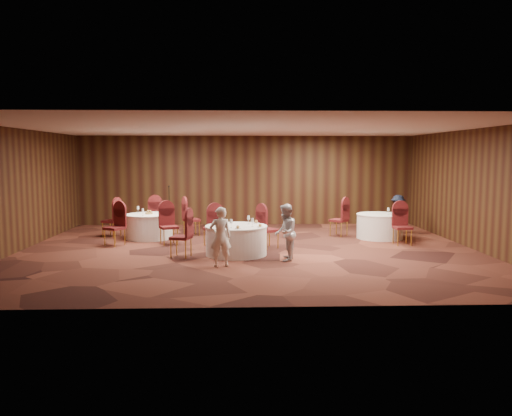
{
  "coord_description": "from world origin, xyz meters",
  "views": [
    {
      "loc": [
        -0.27,
        -13.0,
        2.49
      ],
      "look_at": [
        0.2,
        0.2,
        1.1
      ],
      "focal_mm": 35.0,
      "sensor_mm": 36.0,
      "label": 1
    }
  ],
  "objects_px": {
    "table_main": "(236,240)",
    "mic_stand": "(169,218)",
    "man_c": "(398,214)",
    "table_left": "(149,226)",
    "woman_a": "(220,237)",
    "woman_b": "(285,232)",
    "table_right": "(380,226)"
  },
  "relations": [
    {
      "from": "woman_a",
      "to": "woman_b",
      "type": "distance_m",
      "value": 1.63
    },
    {
      "from": "man_c",
      "to": "table_left",
      "type": "bearing_deg",
      "value": -116.3
    },
    {
      "from": "woman_b",
      "to": "man_c",
      "type": "xyz_separation_m",
      "value": [
        4.01,
        4.07,
        -0.06
      ]
    },
    {
      "from": "table_right",
      "to": "woman_b",
      "type": "height_order",
      "value": "woman_b"
    },
    {
      "from": "woman_b",
      "to": "man_c",
      "type": "distance_m",
      "value": 5.72
    },
    {
      "from": "table_left",
      "to": "woman_a",
      "type": "xyz_separation_m",
      "value": [
        2.28,
        -3.93,
        0.3
      ]
    },
    {
      "from": "woman_b",
      "to": "mic_stand",
      "type": "bearing_deg",
      "value": -135.7
    },
    {
      "from": "mic_stand",
      "to": "man_c",
      "type": "relative_size",
      "value": 1.22
    },
    {
      "from": "woman_a",
      "to": "man_c",
      "type": "bearing_deg",
      "value": -152.4
    },
    {
      "from": "table_main",
      "to": "table_right",
      "type": "relative_size",
      "value": 1.12
    },
    {
      "from": "woman_a",
      "to": "woman_b",
      "type": "height_order",
      "value": "woman_b"
    },
    {
      "from": "woman_b",
      "to": "table_left",
      "type": "bearing_deg",
      "value": -121.63
    },
    {
      "from": "table_left",
      "to": "woman_a",
      "type": "bearing_deg",
      "value": -59.84
    },
    {
      "from": "mic_stand",
      "to": "man_c",
      "type": "height_order",
      "value": "mic_stand"
    },
    {
      "from": "table_main",
      "to": "woman_b",
      "type": "relative_size",
      "value": 1.15
    },
    {
      "from": "table_left",
      "to": "woman_a",
      "type": "relative_size",
      "value": 1.04
    },
    {
      "from": "mic_stand",
      "to": "woman_b",
      "type": "height_order",
      "value": "mic_stand"
    },
    {
      "from": "mic_stand",
      "to": "table_left",
      "type": "bearing_deg",
      "value": -103.73
    },
    {
      "from": "table_left",
      "to": "table_right",
      "type": "relative_size",
      "value": 1.01
    },
    {
      "from": "woman_a",
      "to": "woman_b",
      "type": "relative_size",
      "value": 1.0
    },
    {
      "from": "table_right",
      "to": "mic_stand",
      "type": "xyz_separation_m",
      "value": [
        -6.57,
        1.81,
        0.06
      ]
    },
    {
      "from": "table_main",
      "to": "table_right",
      "type": "height_order",
      "value": "same"
    },
    {
      "from": "table_main",
      "to": "woman_a",
      "type": "relative_size",
      "value": 1.15
    },
    {
      "from": "table_left",
      "to": "man_c",
      "type": "distance_m",
      "value": 7.85
    },
    {
      "from": "mic_stand",
      "to": "man_c",
      "type": "xyz_separation_m",
      "value": [
        7.42,
        -0.87,
        0.19
      ]
    },
    {
      "from": "table_right",
      "to": "woman_a",
      "type": "height_order",
      "value": "woman_a"
    },
    {
      "from": "table_main",
      "to": "mic_stand",
      "type": "bearing_deg",
      "value": 118.18
    },
    {
      "from": "table_left",
      "to": "table_main",
      "type": "bearing_deg",
      "value": -44.5
    },
    {
      "from": "table_main",
      "to": "table_left",
      "type": "height_order",
      "value": "same"
    },
    {
      "from": "table_left",
      "to": "mic_stand",
      "type": "distance_m",
      "value": 1.65
    },
    {
      "from": "man_c",
      "to": "mic_stand",
      "type": "bearing_deg",
      "value": -128.32
    },
    {
      "from": "man_c",
      "to": "table_right",
      "type": "bearing_deg",
      "value": -73.86
    }
  ]
}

